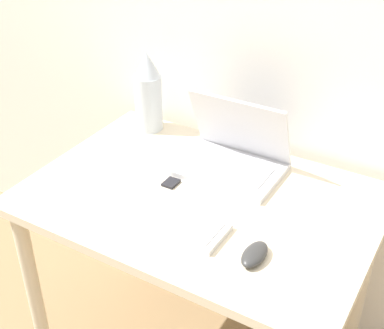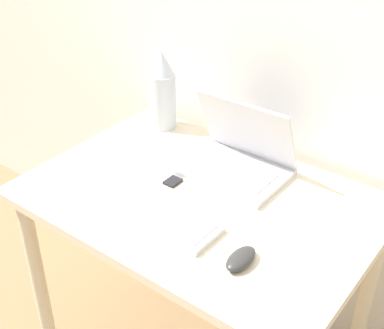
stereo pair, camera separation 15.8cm
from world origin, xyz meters
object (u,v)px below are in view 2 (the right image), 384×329
(mouse, at_px, (241,259))
(vase, at_px, (162,91))
(laptop, at_px, (238,157))
(mp3_player, at_px, (173,182))
(keyboard, at_px, (146,210))

(mouse, distance_m, vase, 0.80)
(laptop, xyz_separation_m, mp3_player, (-0.12, -0.18, -0.05))
(mp3_player, bearing_deg, laptop, 56.03)
(mouse, bearing_deg, laptop, 124.29)
(vase, height_order, mp3_player, vase)
(mp3_player, bearing_deg, mouse, -26.08)
(keyboard, relative_size, vase, 1.58)
(mouse, xyz_separation_m, vase, (-0.64, 0.46, 0.13))
(laptop, height_order, mouse, laptop)
(keyboard, relative_size, mp3_player, 8.94)
(keyboard, bearing_deg, mp3_player, 102.11)
(keyboard, bearing_deg, laptop, 75.95)
(laptop, distance_m, vase, 0.41)
(laptop, xyz_separation_m, keyboard, (-0.09, -0.35, -0.04))
(laptop, height_order, vase, vase)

